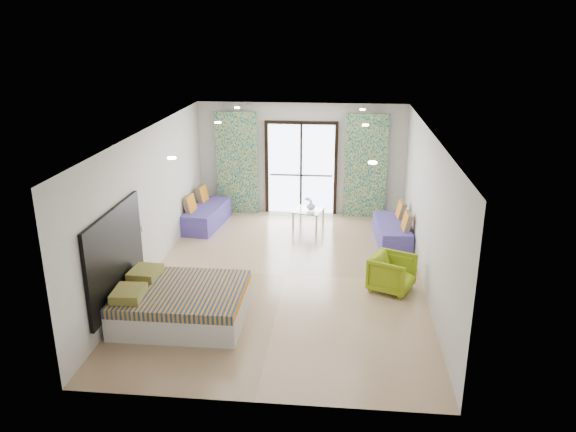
# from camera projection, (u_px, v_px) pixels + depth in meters

# --- Properties ---
(floor) EXTENTS (5.00, 7.50, 0.01)m
(floor) POSITION_uv_depth(u_px,v_px,m) (286.00, 275.00, 10.50)
(floor) COLOR #9E7F5E
(floor) RESTS_ON ground
(ceiling) EXTENTS (5.00, 7.50, 0.01)m
(ceiling) POSITION_uv_depth(u_px,v_px,m) (285.00, 132.00, 9.62)
(ceiling) COLOR silver
(ceiling) RESTS_ON ground
(wall_back) EXTENTS (5.00, 0.01, 2.70)m
(wall_back) POSITION_uv_depth(u_px,v_px,m) (301.00, 159.00, 13.59)
(wall_back) COLOR silver
(wall_back) RESTS_ON ground
(wall_front) EXTENTS (5.00, 0.01, 2.70)m
(wall_front) POSITION_uv_depth(u_px,v_px,m) (253.00, 305.00, 6.53)
(wall_front) COLOR silver
(wall_front) RESTS_ON ground
(wall_left) EXTENTS (0.01, 7.50, 2.70)m
(wall_left) POSITION_uv_depth(u_px,v_px,m) (150.00, 202.00, 10.29)
(wall_left) COLOR silver
(wall_left) RESTS_ON ground
(wall_right) EXTENTS (0.01, 7.50, 2.70)m
(wall_right) POSITION_uv_depth(u_px,v_px,m) (427.00, 211.00, 9.83)
(wall_right) COLOR silver
(wall_right) RESTS_ON ground
(balcony_door) EXTENTS (1.76, 0.08, 2.28)m
(balcony_door) POSITION_uv_depth(u_px,v_px,m) (301.00, 163.00, 13.59)
(balcony_door) COLOR black
(balcony_door) RESTS_ON floor
(balcony_rail) EXTENTS (1.52, 0.03, 0.04)m
(balcony_rail) POSITION_uv_depth(u_px,v_px,m) (301.00, 175.00, 13.70)
(balcony_rail) COLOR #595451
(balcony_rail) RESTS_ON balcony_door
(curtain_left) EXTENTS (1.00, 0.10, 2.50)m
(curtain_left) POSITION_uv_depth(u_px,v_px,m) (237.00, 163.00, 13.60)
(curtain_left) COLOR beige
(curtain_left) RESTS_ON floor
(curtain_right) EXTENTS (1.00, 0.10, 2.50)m
(curtain_right) POSITION_uv_depth(u_px,v_px,m) (366.00, 166.00, 13.31)
(curtain_right) COLOR beige
(curtain_right) RESTS_ON floor
(downlight_a) EXTENTS (0.12, 0.12, 0.02)m
(downlight_a) POSITION_uv_depth(u_px,v_px,m) (172.00, 158.00, 7.88)
(downlight_a) COLOR #FFE0B2
(downlight_a) RESTS_ON ceiling
(downlight_b) EXTENTS (0.12, 0.12, 0.02)m
(downlight_b) POSITION_uv_depth(u_px,v_px,m) (373.00, 163.00, 7.62)
(downlight_b) COLOR #FFE0B2
(downlight_b) RESTS_ON ceiling
(downlight_c) EXTENTS (0.12, 0.12, 0.02)m
(downlight_c) POSITION_uv_depth(u_px,v_px,m) (218.00, 123.00, 10.70)
(downlight_c) COLOR #FFE0B2
(downlight_c) RESTS_ON ceiling
(downlight_d) EXTENTS (0.12, 0.12, 0.02)m
(downlight_d) POSITION_uv_depth(u_px,v_px,m) (365.00, 125.00, 10.44)
(downlight_d) COLOR #FFE0B2
(downlight_d) RESTS_ON ceiling
(downlight_e) EXTENTS (0.12, 0.12, 0.02)m
(downlight_e) POSITION_uv_depth(u_px,v_px,m) (237.00, 108.00, 12.59)
(downlight_e) COLOR #FFE0B2
(downlight_e) RESTS_ON ceiling
(downlight_f) EXTENTS (0.12, 0.12, 0.02)m
(downlight_f) POSITION_uv_depth(u_px,v_px,m) (363.00, 109.00, 12.33)
(downlight_f) COLOR #FFE0B2
(downlight_f) RESTS_ON ceiling
(headboard) EXTENTS (0.06, 2.10, 1.50)m
(headboard) POSITION_uv_depth(u_px,v_px,m) (116.00, 256.00, 8.68)
(headboard) COLOR black
(headboard) RESTS_ON floor
(switch_plate) EXTENTS (0.02, 0.10, 0.10)m
(switch_plate) POSITION_uv_depth(u_px,v_px,m) (143.00, 228.00, 9.86)
(switch_plate) COLOR silver
(switch_plate) RESTS_ON wall_left
(bed) EXTENTS (1.96, 1.60, 0.68)m
(bed) POSITION_uv_depth(u_px,v_px,m) (181.00, 303.00, 8.84)
(bed) COLOR silver
(bed) RESTS_ON floor
(daybed_left) EXTENTS (0.85, 1.76, 0.84)m
(daybed_left) POSITION_uv_depth(u_px,v_px,m) (206.00, 215.00, 12.99)
(daybed_left) COLOR #4D429F
(daybed_left) RESTS_ON floor
(daybed_right) EXTENTS (0.75, 1.67, 0.81)m
(daybed_right) POSITION_uv_depth(u_px,v_px,m) (393.00, 232.00, 11.97)
(daybed_right) COLOR #4D429F
(daybed_right) RESTS_ON floor
(coffee_table) EXTENTS (0.77, 0.77, 0.73)m
(coffee_table) POSITION_uv_depth(u_px,v_px,m) (308.00, 212.00, 12.85)
(coffee_table) COLOR silver
(coffee_table) RESTS_ON floor
(vase) EXTENTS (0.22, 0.23, 0.20)m
(vase) POSITION_uv_depth(u_px,v_px,m) (311.00, 205.00, 12.83)
(vase) COLOR white
(vase) RESTS_ON coffee_table
(armchair) EXTENTS (0.88, 0.90, 0.71)m
(armchair) POSITION_uv_depth(u_px,v_px,m) (392.00, 271.00, 9.80)
(armchair) COLOR #87A014
(armchair) RESTS_ON floor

